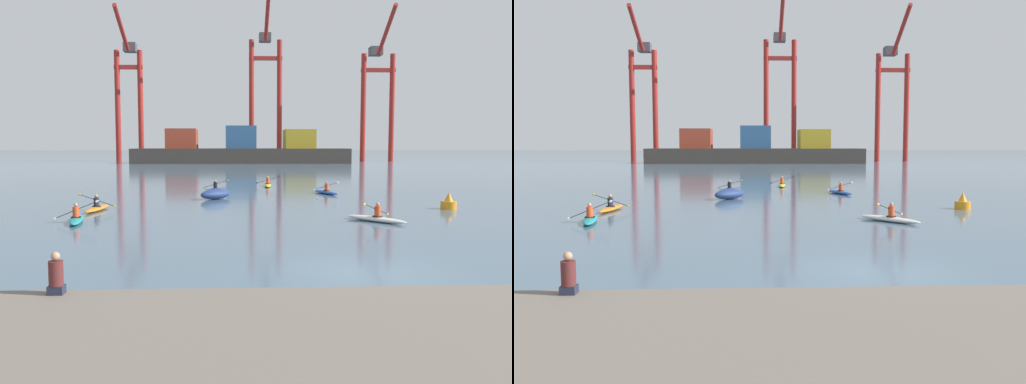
# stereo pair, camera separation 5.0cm
# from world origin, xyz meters

# --- Properties ---
(ground_plane) EXTENTS (800.00, 800.00, 0.00)m
(ground_plane) POSITION_xyz_m (0.00, 0.00, 0.00)
(ground_plane) COLOR slate
(container_barge) EXTENTS (45.10, 10.65, 7.80)m
(container_barge) POSITION_xyz_m (-2.27, 96.17, 2.61)
(container_barge) COLOR #38332D
(container_barge) RESTS_ON ground
(gantry_crane_west) EXTENTS (6.26, 16.83, 31.60)m
(gantry_crane_west) POSITION_xyz_m (-27.04, 103.42, 16.56)
(gantry_crane_west) COLOR maroon
(gantry_crane_west) RESTS_ON ground
(gantry_crane_west_mid) EXTENTS (7.78, 17.27, 37.59)m
(gantry_crane_west_mid) POSITION_xyz_m (3.79, 108.81, 18.79)
(gantry_crane_west_mid) COLOR maroon
(gantry_crane_west_mid) RESTS_ON ground
(gantry_crane_east_mid) EXTENTS (7.89, 16.46, 32.86)m
(gantry_crane_east_mid) POSITION_xyz_m (29.52, 105.23, 16.68)
(gantry_crane_east_mid) COLOR maroon
(gantry_crane_east_mid) RESTS_ON ground
(capsized_dinghy) EXTENTS (2.62, 2.61, 0.76)m
(capsized_dinghy) POSITION_xyz_m (-5.08, 21.11, 0.35)
(capsized_dinghy) COLOR navy
(capsized_dinghy) RESTS_ON ground
(channel_buoy) EXTENTS (0.90, 0.90, 1.00)m
(channel_buoy) POSITION_xyz_m (8.71, 14.91, 0.36)
(channel_buoy) COLOR orange
(channel_buoy) RESTS_ON ground
(kayak_orange) EXTENTS (2.20, 3.44, 1.01)m
(kayak_orange) POSITION_xyz_m (-11.59, 14.92, 0.17)
(kayak_orange) COLOR orange
(kayak_orange) RESTS_ON ground
(kayak_white) EXTENTS (2.68, 2.97, 1.01)m
(kayak_white) POSITION_xyz_m (3.07, 10.04, 0.17)
(kayak_white) COLOR silver
(kayak_white) RESTS_ON ground
(kayak_blue) EXTENTS (2.12, 3.40, 0.95)m
(kayak_blue) POSITION_xyz_m (3.24, 24.68, 0.17)
(kayak_blue) COLOR #2856B2
(kayak_blue) RESTS_ON ground
(kayak_yellow) EXTENTS (2.21, 3.44, 0.98)m
(kayak_yellow) POSITION_xyz_m (-0.74, 32.03, 0.17)
(kayak_yellow) COLOR yellow
(kayak_yellow) RESTS_ON ground
(kayak_teal) EXTENTS (2.12, 3.45, 1.08)m
(kayak_teal) POSITION_xyz_m (-11.43, 10.44, 0.17)
(kayak_teal) COLOR teal
(kayak_teal) RESTS_ON ground
(kayak_red) EXTENTS (2.16, 3.45, 1.00)m
(kayak_red) POSITION_xyz_m (-5.28, 27.12, 0.17)
(kayak_red) COLOR red
(kayak_red) RESTS_ON ground
(seated_onlooker) EXTENTS (0.32, 0.30, 0.90)m
(seated_onlooker) POSITION_xyz_m (-7.55, -3.96, 0.99)
(seated_onlooker) COLOR #23283D
(seated_onlooker) RESTS_ON stone_quay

